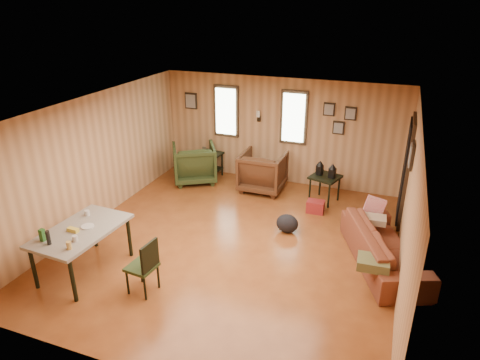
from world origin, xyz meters
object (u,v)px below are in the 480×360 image
object	(u,v)px
dining_table	(80,233)
sofa	(385,241)
recliner_green	(194,161)
end_table	(209,160)
side_table	(326,175)
recliner_brown	(263,170)

from	to	relation	value
dining_table	sofa	bearing A→B (deg)	26.29
sofa	dining_table	world-z (taller)	dining_table
recliner_green	dining_table	distance (m)	3.86
end_table	side_table	xyz separation A→B (m)	(2.83, -0.39, 0.20)
recliner_brown	recliner_green	bearing A→B (deg)	2.32
recliner_brown	dining_table	xyz separation A→B (m)	(-1.66, -3.93, 0.20)
sofa	recliner_green	distance (m)	4.78
sofa	end_table	distance (m)	4.76
recliner_green	side_table	size ratio (longest dim) A/B	1.10
end_table	dining_table	world-z (taller)	dining_table
recliner_green	dining_table	size ratio (longest dim) A/B	0.64
recliner_brown	end_table	size ratio (longest dim) A/B	1.33
side_table	dining_table	xyz separation A→B (m)	(-3.05, -3.83, 0.08)
recliner_brown	side_table	world-z (taller)	recliner_brown
recliner_green	recliner_brown	bearing A→B (deg)	152.14
recliner_green	end_table	size ratio (longest dim) A/B	1.34
recliner_brown	side_table	xyz separation A→B (m)	(1.39, -0.10, 0.12)
end_table	side_table	world-z (taller)	side_table
end_table	side_table	distance (m)	2.86
recliner_green	side_table	xyz separation A→B (m)	(3.03, -0.03, 0.12)
recliner_brown	recliner_green	distance (m)	1.64
recliner_brown	end_table	xyz separation A→B (m)	(-1.43, 0.29, -0.08)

